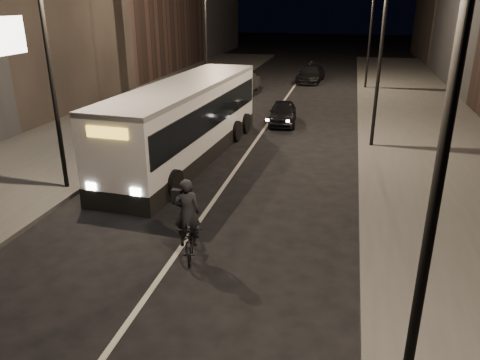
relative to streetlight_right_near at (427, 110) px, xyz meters
The scene contains 13 objects.
ground 8.55m from the streetlight_right_near, 143.12° to the left, with size 180.00×180.00×0.00m, color black.
sidewalk_right 19.02m from the streetlight_right_near, 80.02° to the left, with size 7.00×70.00×0.16m, color #383836.
sidewalk_left 23.31m from the streetlight_right_near, 127.54° to the left, with size 7.00×70.00×0.16m, color #383836.
streetlight_right_near is the anchor object (origin of this frame).
streetlight_right_mid 16.00m from the streetlight_right_near, 90.00° to the left, with size 1.20×0.44×8.12m.
streetlight_right_far 32.00m from the streetlight_right_near, 90.00° to the left, with size 1.20×0.44×8.12m.
streetlight_left_near 13.33m from the streetlight_right_near, 143.12° to the left, with size 1.20×0.44×8.12m.
streetlight_left_far 28.10m from the streetlight_right_near, 112.30° to the left, with size 1.20×0.44×8.12m.
city_bus 15.34m from the streetlight_right_near, 121.58° to the left, with size 3.55×12.52×3.34m.
cyclist_on_bicycle 8.13m from the streetlight_right_near, 137.34° to the left, with size 1.25×2.13×2.32m.
car_near 20.83m from the streetlight_right_near, 102.91° to the left, with size 1.49×3.70×1.26m, color black.
car_mid 30.18m from the streetlight_right_near, 107.14° to the left, with size 1.63×4.68×1.54m, color #323134.
car_far 35.04m from the streetlight_right_near, 97.00° to the left, with size 1.93×4.74×1.38m, color black.
Camera 1 is at (4.33, -10.27, 6.68)m, focal length 35.00 mm.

